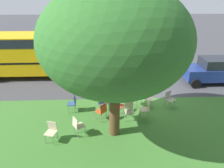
% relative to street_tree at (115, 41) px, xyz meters
% --- Properties ---
extents(ground, '(80.00, 80.00, 0.00)m').
position_rel_street_tree_xyz_m(ground, '(-1.70, -3.22, -4.02)').
color(ground, '#424247').
extents(grass_verge, '(48.00, 6.00, 0.01)m').
position_rel_street_tree_xyz_m(grass_verge, '(-1.70, -0.02, -4.01)').
color(grass_verge, '#3D752D').
rests_on(grass_verge, ground).
extents(street_tree, '(5.41, 5.41, 6.03)m').
position_rel_street_tree_xyz_m(street_tree, '(0.00, 0.00, 0.00)').
color(street_tree, brown).
rests_on(street_tree, ground).
extents(chair_0, '(0.59, 0.58, 0.88)m').
position_rel_street_tree_xyz_m(chair_0, '(-1.35, -2.33, -3.50)').
color(chair_0, '#B7332D').
rests_on(chair_0, ground).
extents(chair_1, '(0.43, 0.43, 0.88)m').
position_rel_street_tree_xyz_m(chair_1, '(1.98, -1.82, -3.50)').
color(chair_1, '#335184').
rests_on(chair_1, ground).
extents(chair_2, '(0.57, 0.56, 0.88)m').
position_rel_street_tree_xyz_m(chair_2, '(-0.25, -1.54, -3.50)').
color(chair_2, '#B7332D').
rests_on(chair_2, ground).
extents(chair_3, '(0.56, 0.56, 0.88)m').
position_rel_street_tree_xyz_m(chair_3, '(0.51, -1.82, -3.50)').
color(chair_3, '#335184').
rests_on(chair_3, ground).
extents(chair_4, '(0.44, 0.44, 0.88)m').
position_rel_street_tree_xyz_m(chair_4, '(-0.74, -1.05, -3.50)').
color(chair_4, beige).
rests_on(chair_4, ground).
extents(chair_5, '(0.59, 0.59, 0.88)m').
position_rel_street_tree_xyz_m(chair_5, '(0.53, -1.02, -3.50)').
color(chair_5, '#C64C1E').
rests_on(chair_5, ground).
extents(chair_6, '(0.58, 0.58, 0.88)m').
position_rel_street_tree_xyz_m(chair_6, '(-2.96, -2.08, -3.50)').
color(chair_6, '#ADA393').
rests_on(chair_6, ground).
extents(chair_7, '(0.58, 0.57, 0.88)m').
position_rel_street_tree_xyz_m(chair_7, '(1.55, 0.08, -3.50)').
color(chair_7, beige).
rests_on(chair_7, ground).
extents(chair_8, '(0.42, 0.42, 0.88)m').
position_rel_street_tree_xyz_m(chair_8, '(-1.57, -1.14, -3.50)').
color(chair_8, beige).
rests_on(chair_8, ground).
extents(chair_9, '(0.45, 0.45, 0.88)m').
position_rel_street_tree_xyz_m(chair_9, '(-1.85, -2.14, -3.50)').
color(chair_9, beige).
rests_on(chair_9, ground).
extents(chair_10, '(0.52, 0.53, 0.88)m').
position_rel_street_tree_xyz_m(chair_10, '(2.56, 0.39, -3.50)').
color(chair_10, beige).
rests_on(chair_10, ground).
extents(parked_car, '(3.70, 1.92, 1.65)m').
position_rel_street_tree_xyz_m(parked_car, '(-6.70, -5.05, -3.18)').
color(parked_car, navy).
rests_on(parked_car, ground).
extents(school_bus, '(10.40, 2.80, 2.88)m').
position_rel_street_tree_xyz_m(school_bus, '(3.97, -6.80, -2.26)').
color(school_bus, yellow).
rests_on(school_bus, ground).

